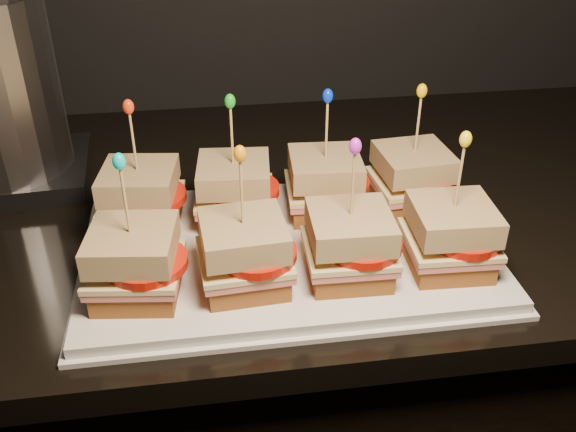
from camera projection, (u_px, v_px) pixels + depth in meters
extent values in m
cube|color=black|center=(441.00, 401.00, 1.13)|extent=(2.53, 0.61, 0.83)
cube|color=black|center=(479.00, 188.00, 0.90)|extent=(2.57, 0.65, 0.03)
cube|color=silver|center=(288.00, 250.00, 0.73)|extent=(0.45, 0.28, 0.02)
cube|color=silver|center=(288.00, 255.00, 0.73)|extent=(0.46, 0.29, 0.01)
cube|color=#5A2B0F|center=(144.00, 216.00, 0.75)|extent=(0.09, 0.09, 0.02)
cube|color=#C85756|center=(142.00, 205.00, 0.74)|extent=(0.10, 0.10, 0.01)
cube|color=beige|center=(141.00, 200.00, 0.74)|extent=(0.10, 0.10, 0.01)
cylinder|color=#B81708|center=(151.00, 196.00, 0.73)|extent=(0.08, 0.08, 0.01)
cube|color=brown|center=(139.00, 180.00, 0.73)|extent=(0.09, 0.09, 0.03)
cylinder|color=tan|center=(134.00, 145.00, 0.70)|extent=(0.00, 0.00, 0.09)
ellipsoid|color=red|center=(128.00, 107.00, 0.68)|extent=(0.01, 0.01, 0.02)
cube|color=#5A2B0F|center=(235.00, 210.00, 0.77)|extent=(0.09, 0.09, 0.02)
cube|color=#C85756|center=(235.00, 199.00, 0.76)|extent=(0.10, 0.09, 0.01)
cube|color=beige|center=(235.00, 193.00, 0.75)|extent=(0.10, 0.10, 0.01)
cylinder|color=#B81708|center=(245.00, 190.00, 0.75)|extent=(0.08, 0.08, 0.01)
cube|color=brown|center=(234.00, 174.00, 0.74)|extent=(0.09, 0.09, 0.03)
cylinder|color=tan|center=(232.00, 139.00, 0.72)|extent=(0.00, 0.00, 0.09)
ellipsoid|color=green|center=(230.00, 101.00, 0.69)|extent=(0.01, 0.01, 0.02)
cube|color=#5A2B0F|center=(324.00, 203.00, 0.78)|extent=(0.09, 0.09, 0.02)
cube|color=#C85756|center=(324.00, 192.00, 0.77)|extent=(0.09, 0.09, 0.01)
cube|color=beige|center=(325.00, 187.00, 0.77)|extent=(0.10, 0.09, 0.01)
cylinder|color=#B81708|center=(336.00, 183.00, 0.76)|extent=(0.08, 0.08, 0.01)
cube|color=brown|center=(325.00, 168.00, 0.75)|extent=(0.09, 0.09, 0.03)
cylinder|color=tan|center=(326.00, 133.00, 0.73)|extent=(0.00, 0.00, 0.09)
ellipsoid|color=#062CDC|center=(328.00, 96.00, 0.71)|extent=(0.01, 0.01, 0.02)
cube|color=#5A2B0F|center=(410.00, 196.00, 0.79)|extent=(0.09, 0.09, 0.02)
cube|color=#C85756|center=(411.00, 186.00, 0.78)|extent=(0.09, 0.09, 0.01)
cube|color=beige|center=(412.00, 181.00, 0.78)|extent=(0.10, 0.09, 0.01)
cylinder|color=#B81708|center=(423.00, 177.00, 0.77)|extent=(0.08, 0.08, 0.01)
cube|color=brown|center=(414.00, 162.00, 0.77)|extent=(0.09, 0.09, 0.03)
cylinder|color=tan|center=(418.00, 128.00, 0.74)|extent=(0.00, 0.00, 0.09)
ellipsoid|color=#F3B707|center=(422.00, 91.00, 0.72)|extent=(0.01, 0.01, 0.02)
cube|color=#5A2B0F|center=(138.00, 284.00, 0.64)|extent=(0.09, 0.09, 0.02)
cube|color=#C85756|center=(136.00, 272.00, 0.64)|extent=(0.10, 0.10, 0.01)
cube|color=beige|center=(135.00, 266.00, 0.63)|extent=(0.10, 0.10, 0.01)
cylinder|color=#B81708|center=(146.00, 262.00, 0.62)|extent=(0.08, 0.08, 0.01)
cube|color=brown|center=(132.00, 244.00, 0.62)|extent=(0.09, 0.09, 0.03)
cylinder|color=tan|center=(126.00, 205.00, 0.59)|extent=(0.00, 0.00, 0.09)
ellipsoid|color=#05C4C3|center=(119.00, 162.00, 0.57)|extent=(0.01, 0.01, 0.02)
cube|color=#5A2B0F|center=(245.00, 274.00, 0.66)|extent=(0.09, 0.09, 0.02)
cube|color=#C85756|center=(245.00, 262.00, 0.65)|extent=(0.09, 0.09, 0.01)
cube|color=beige|center=(244.00, 257.00, 0.65)|extent=(0.10, 0.09, 0.01)
cylinder|color=#B81708|center=(257.00, 253.00, 0.64)|extent=(0.08, 0.08, 0.01)
cube|color=brown|center=(243.00, 235.00, 0.63)|extent=(0.09, 0.09, 0.03)
cylinder|color=tan|center=(242.00, 196.00, 0.61)|extent=(0.00, 0.00, 0.09)
ellipsoid|color=orange|center=(240.00, 154.00, 0.58)|extent=(0.01, 0.01, 0.02)
cube|color=#5A2B0F|center=(348.00, 265.00, 0.67)|extent=(0.08, 0.08, 0.02)
cube|color=#C85756|center=(349.00, 253.00, 0.66)|extent=(0.09, 0.09, 0.01)
cube|color=beige|center=(349.00, 248.00, 0.66)|extent=(0.09, 0.09, 0.01)
cylinder|color=#B81708|center=(362.00, 244.00, 0.65)|extent=(0.08, 0.08, 0.01)
cube|color=brown|center=(350.00, 227.00, 0.64)|extent=(0.08, 0.08, 0.03)
cylinder|color=tan|center=(353.00, 188.00, 0.62)|extent=(0.00, 0.00, 0.09)
ellipsoid|color=#D122D6|center=(355.00, 146.00, 0.60)|extent=(0.01, 0.01, 0.02)
cube|color=#5A2B0F|center=(447.00, 257.00, 0.68)|extent=(0.08, 0.08, 0.02)
cube|color=#C85756|center=(449.00, 245.00, 0.68)|extent=(0.09, 0.09, 0.01)
cube|color=beige|center=(450.00, 239.00, 0.67)|extent=(0.09, 0.09, 0.01)
cylinder|color=#B81708|center=(464.00, 236.00, 0.66)|extent=(0.08, 0.08, 0.01)
cube|color=brown|center=(453.00, 218.00, 0.66)|extent=(0.09, 0.09, 0.03)
cylinder|color=tan|center=(459.00, 181.00, 0.64)|extent=(0.00, 0.00, 0.09)
ellipsoid|color=yellow|center=(466.00, 139.00, 0.61)|extent=(0.01, 0.01, 0.02)
cube|color=#262628|center=(10.00, 173.00, 0.88)|extent=(0.22, 0.19, 0.03)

